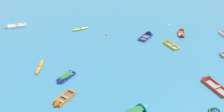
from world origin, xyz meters
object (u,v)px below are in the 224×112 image
at_px(rowboat_yellow_outer_right, 168,43).
at_px(mooring_buoy_near_foreground, 106,35).
at_px(rowboat_red_cluster_outer, 181,32).
at_px(rowboat_white_near_right, 11,27).
at_px(kayak_orange_cluster_inner, 40,67).
at_px(rowboat_turquoise_back_row_right, 136,112).
at_px(mooring_buoy_central, 35,30).
at_px(rowboat_white_midfield_right, 224,33).
at_px(rowboat_deep_blue_distant_center, 64,78).
at_px(kayak_yellow_far_right, 80,29).
at_px(rowboat_deep_blue_far_left, 148,35).
at_px(rowboat_red_near_left, 209,81).
at_px(mooring_buoy_between_boats_right, 169,25).
at_px(rowboat_orange_near_camera, 60,102).

distance_m(rowboat_yellow_outer_right, mooring_buoy_near_foreground, 11.32).
relative_size(rowboat_red_cluster_outer, rowboat_white_near_right, 0.82).
height_order(kayak_orange_cluster_inner, mooring_buoy_near_foreground, kayak_orange_cluster_inner).
distance_m(rowboat_turquoise_back_row_right, mooring_buoy_near_foreground, 19.49).
bearing_deg(mooring_buoy_central, rowboat_white_midfield_right, 1.98).
bearing_deg(rowboat_yellow_outer_right, mooring_buoy_central, 171.91).
height_order(rowboat_deep_blue_distant_center, mooring_buoy_central, rowboat_deep_blue_distant_center).
distance_m(rowboat_red_cluster_outer, mooring_buoy_central, 29.07).
distance_m(kayak_yellow_far_right, mooring_buoy_near_foreground, 5.89).
relative_size(rowboat_deep_blue_far_left, rowboat_red_cluster_outer, 1.15).
xyz_separation_m(rowboat_turquoise_back_row_right, mooring_buoy_near_foreground, (-5.30, 18.75, -0.35)).
xyz_separation_m(rowboat_deep_blue_far_left, mooring_buoy_near_foreground, (-7.87, -0.50, -0.17)).
relative_size(kayak_orange_cluster_inner, mooring_buoy_near_foreground, 8.93).
height_order(rowboat_red_near_left, rowboat_deep_blue_far_left, rowboat_deep_blue_far_left).
relative_size(rowboat_white_midfield_right, mooring_buoy_between_boats_right, 11.82).
distance_m(kayak_orange_cluster_inner, rowboat_red_cluster_outer, 26.55).
distance_m(rowboat_orange_near_camera, mooring_buoy_between_boats_right, 28.65).
bearing_deg(mooring_buoy_between_boats_right, rowboat_red_cluster_outer, -64.06).
bearing_deg(rowboat_orange_near_camera, rowboat_deep_blue_distant_center, 101.32).
height_order(rowboat_white_midfield_right, mooring_buoy_between_boats_right, rowboat_white_midfield_right).
distance_m(rowboat_white_midfield_right, rowboat_red_cluster_outer, 7.98).
xyz_separation_m(rowboat_deep_blue_distant_center, rowboat_white_midfield_right, (26.35, 16.25, -0.06)).
relative_size(rowboat_deep_blue_far_left, kayak_yellow_far_right, 1.23).
height_order(rowboat_deep_blue_distant_center, rowboat_white_near_right, rowboat_white_near_right).
distance_m(rowboat_turquoise_back_row_right, rowboat_red_cluster_outer, 23.07).
height_order(rowboat_white_midfield_right, rowboat_orange_near_camera, rowboat_white_midfield_right).
height_order(kayak_yellow_far_right, mooring_buoy_between_boats_right, kayak_yellow_far_right).
height_order(rowboat_red_near_left, mooring_buoy_near_foreground, rowboat_red_near_left).
relative_size(mooring_buoy_near_foreground, mooring_buoy_between_boats_right, 1.12).
relative_size(kayak_orange_cluster_inner, mooring_buoy_between_boats_right, 9.97).
bearing_deg(rowboat_red_cluster_outer, kayak_orange_cluster_inner, -148.50).
relative_size(rowboat_white_midfield_right, rowboat_turquoise_back_row_right, 0.98).
height_order(rowboat_yellow_outer_right, rowboat_orange_near_camera, rowboat_yellow_outer_right).
relative_size(rowboat_deep_blue_distant_center, mooring_buoy_near_foreground, 7.62).
height_order(rowboat_turquoise_back_row_right, mooring_buoy_central, rowboat_turquoise_back_row_right).
xyz_separation_m(rowboat_red_near_left, kayak_yellow_far_right, (-20.12, 14.71, -0.01)).
bearing_deg(rowboat_deep_blue_distant_center, kayak_orange_cluster_inner, 151.00).
height_order(rowboat_red_near_left, rowboat_white_midfield_right, rowboat_white_midfield_right).
bearing_deg(rowboat_turquoise_back_row_right, mooring_buoy_between_boats_right, 73.49).
bearing_deg(rowboat_white_midfield_right, rowboat_orange_near_camera, -141.45).
bearing_deg(mooring_buoy_between_boats_right, rowboat_white_near_right, -172.64).
xyz_separation_m(rowboat_deep_blue_distant_center, mooring_buoy_between_boats_right, (16.64, 19.79, -0.25)).
xyz_separation_m(rowboat_deep_blue_far_left, mooring_buoy_between_boats_right, (4.76, 5.52, -0.17)).
xyz_separation_m(kayak_yellow_far_right, rowboat_white_near_right, (-14.48, -0.27, 0.04)).
bearing_deg(rowboat_deep_blue_far_left, rowboat_turquoise_back_row_right, -97.63).
xyz_separation_m(rowboat_deep_blue_distant_center, rowboat_red_near_left, (18.61, 1.13, -0.08)).
distance_m(rowboat_white_near_right, mooring_buoy_between_boats_right, 32.90).
distance_m(rowboat_deep_blue_distant_center, kayak_orange_cluster_inner, 4.88).
distance_m(rowboat_deep_blue_distant_center, rowboat_red_near_left, 18.64).
distance_m(rowboat_deep_blue_distant_center, rowboat_red_cluster_outer, 24.51).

